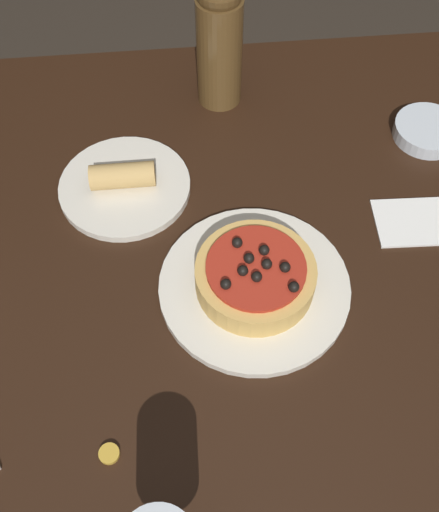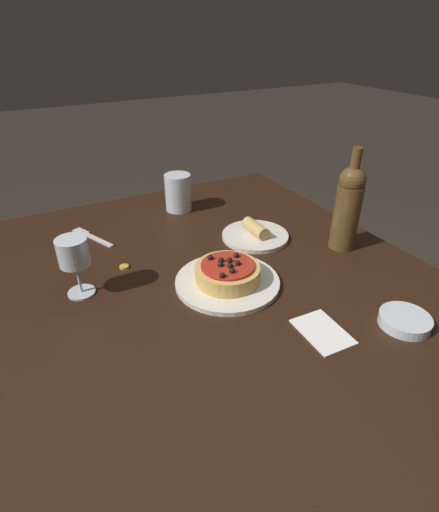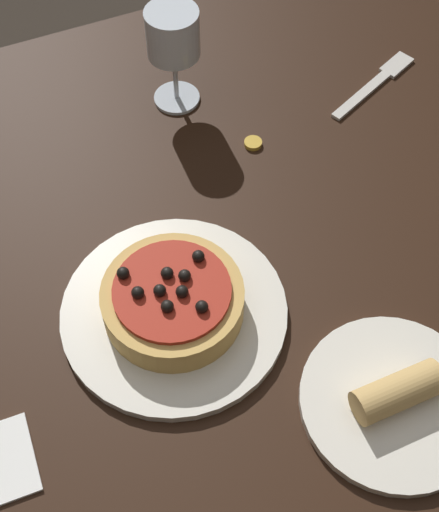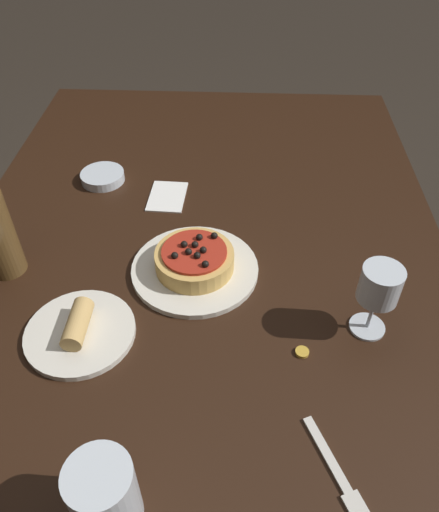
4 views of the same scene
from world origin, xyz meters
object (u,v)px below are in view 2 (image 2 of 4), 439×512
dining_table (242,329)px  pizza (227,272)px  wine_glass (74,255)px  side_bowl (405,321)px  bottle_cap (124,267)px  wine_bottle (348,206)px  water_cup (178,192)px  dinner_plate (227,282)px  fork (91,236)px  side_plate (255,234)px

dining_table → pizza: bearing=-5.0°
wine_glass → side_bowl: wine_glass is taller
bottle_cap → wine_bottle: bearing=-107.4°
wine_bottle → water_cup: wine_bottle is taller
dinner_plate → wine_bottle: (0.01, -0.38, 0.12)m
dinner_plate → side_bowl: 0.40m
pizza → wine_bottle: bearing=-88.4°
wine_glass → wine_bottle: size_ratio=0.51×
pizza → bottle_cap: (0.19, 0.20, -0.03)m
wine_glass → bottle_cap: wine_glass is taller
side_bowl → fork: side_bowl is taller
dining_table → wine_glass: wine_glass is taller
dinner_plate → wine_bottle: 0.40m
pizza → bottle_cap: 0.28m
pizza → wine_glass: 0.36m
water_cup → side_bowl: (-0.78, -0.18, -0.05)m
wine_bottle → dinner_plate: bearing=91.5°
side_bowl → bottle_cap: 0.68m
pizza → fork: bearing=30.5°
fork → bottle_cap: 0.22m
fork → bottle_cap: bearing=166.3°
dinner_plate → fork: (0.41, 0.24, -0.00)m
water_cup → bottle_cap: bearing=135.1°
side_bowl → water_cup: bearing=13.2°
dining_table → dinner_plate: dinner_plate is taller
dinner_plate → bottle_cap: dinner_plate is taller
dining_table → bottle_cap: bottle_cap is taller
dining_table → side_bowl: side_bowl is taller
dinner_plate → wine_glass: (0.13, 0.32, 0.10)m
dinner_plate → side_plate: 0.26m
side_plate → water_cup: bearing=21.5°
side_bowl → bottle_cap: size_ratio=4.46×
dining_table → wine_glass: size_ratio=10.17×
pizza → side_plate: (0.17, -0.19, -0.02)m
water_cup → side_plate: (-0.30, -0.12, -0.05)m
side_bowl → side_plate: bearing=7.7°
wine_glass → side_bowl: (-0.44, -0.58, -0.09)m
dinner_plate → wine_glass: 0.36m
fork → side_plate: bearing=-142.4°
dining_table → wine_bottle: size_ratio=5.22×
dinner_plate → water_cup: (0.47, -0.07, 0.06)m
wine_bottle → side_plate: 0.27m
water_cup → side_bowl: 0.80m
wine_bottle → side_bowl: 0.36m
dinner_plate → side_plate: size_ratio=1.30×
water_cup → dining_table: bearing=171.7°
pizza → side_bowl: (-0.31, -0.26, -0.02)m
dinner_plate → wine_glass: bearing=68.0°
pizza → wine_bottle: (0.01, -0.38, 0.09)m
dining_table → water_cup: (0.55, -0.08, 0.14)m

